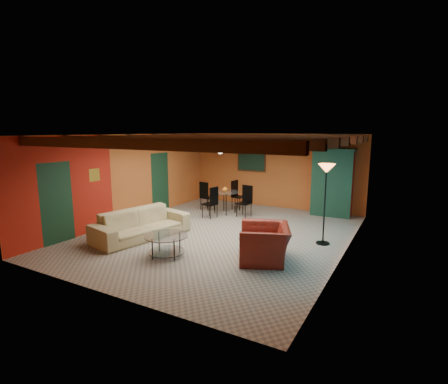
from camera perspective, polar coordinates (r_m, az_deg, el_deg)
The scene contains 11 objects.
room at distance 9.16m, azimuth -0.27°, elevation 7.39°, with size 6.52×8.01×2.71m.
sofa at distance 9.34m, azimuth -13.56°, elevation -5.19°, with size 2.58×1.01×0.75m, color tan.
armchair at distance 7.61m, azimuth 6.77°, elevation -8.42°, with size 1.21×1.05×0.78m, color maroon.
coffee_table at distance 7.93m, azimuth -9.57°, elevation -8.79°, with size 0.98×0.98×0.50m, color white, non-canonical shape.
dining_table at distance 11.73m, azimuth 0.16°, elevation -1.05°, with size 2.00×2.00×1.04m, color silver, non-canonical shape.
armoire at distance 11.92m, azimuth 17.70°, elevation 1.40°, with size 1.24×0.61×2.17m, color maroon.
floor_lamp at distance 8.81m, azimuth 16.43°, elevation -1.99°, with size 0.41×0.41×2.03m, color black, non-canonical shape.
ceiling_fan at distance 9.06m, azimuth -0.62°, elevation 7.35°, with size 1.50×1.50×0.44m, color #472614, non-canonical shape.
painting at distance 13.05m, azimuth 4.58°, elevation 5.07°, with size 1.05×0.03×0.65m, color black.
potted_plant at distance 11.80m, azimuth 18.05°, elevation 7.83°, with size 0.45×0.39×0.50m, color #26661E.
vase at distance 11.63m, azimuth 0.17°, elevation 1.93°, with size 0.18×0.18×0.19m, color orange.
Camera 1 is at (4.48, -7.87, 2.82)m, focal length 27.44 mm.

